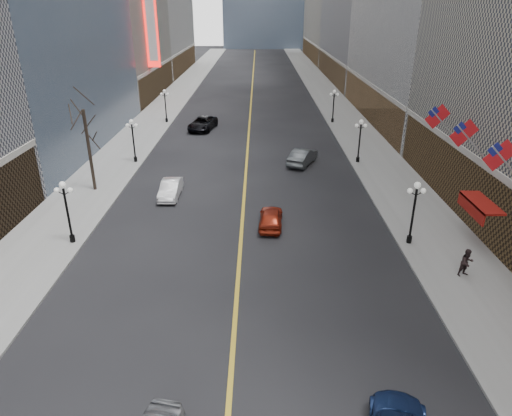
{
  "coord_description": "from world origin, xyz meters",
  "views": [
    {
      "loc": [
        1.21,
        1.76,
        15.36
      ],
      "look_at": [
        1.13,
        19.58,
        7.42
      ],
      "focal_mm": 32.0,
      "sensor_mm": 36.0,
      "label": 1
    }
  ],
  "objects_px": {
    "streetlamp_east_1": "(414,207)",
    "streetlamp_east_3": "(334,103)",
    "streetlamp_west_1": "(66,206)",
    "streetlamp_east_2": "(360,136)",
    "streetlamp_west_2": "(133,136)",
    "car_sb_mid": "(271,217)",
    "streetlamp_west_3": "(165,102)",
    "car_sb_far": "(303,157)",
    "car_nb_mid": "(170,189)",
    "car_nb_far": "(203,123)"
  },
  "relations": [
    {
      "from": "streetlamp_east_2",
      "to": "car_nb_far",
      "type": "relative_size",
      "value": 0.74
    },
    {
      "from": "streetlamp_west_3",
      "to": "car_sb_mid",
      "type": "distance_m",
      "value": 36.07
    },
    {
      "from": "car_sb_far",
      "to": "streetlamp_west_2",
      "type": "bearing_deg",
      "value": 22.43
    },
    {
      "from": "streetlamp_west_2",
      "to": "car_nb_mid",
      "type": "height_order",
      "value": "streetlamp_west_2"
    },
    {
      "from": "streetlamp_east_1",
      "to": "streetlamp_west_2",
      "type": "bearing_deg",
      "value": 142.67
    },
    {
      "from": "streetlamp_east_3",
      "to": "streetlamp_west_3",
      "type": "distance_m",
      "value": 23.6
    },
    {
      "from": "streetlamp_east_1",
      "to": "car_sb_mid",
      "type": "height_order",
      "value": "streetlamp_east_1"
    },
    {
      "from": "streetlamp_west_3",
      "to": "car_sb_mid",
      "type": "xyz_separation_m",
      "value": [
        13.99,
        -33.17,
        -2.17
      ]
    },
    {
      "from": "streetlamp_east_3",
      "to": "streetlamp_west_1",
      "type": "xyz_separation_m",
      "value": [
        -23.6,
        -36.0,
        0.0
      ]
    },
    {
      "from": "streetlamp_east_1",
      "to": "streetlamp_west_1",
      "type": "distance_m",
      "value": 23.6
    },
    {
      "from": "streetlamp_east_2",
      "to": "car_sb_mid",
      "type": "height_order",
      "value": "streetlamp_east_2"
    },
    {
      "from": "car_sb_mid",
      "to": "streetlamp_west_2",
      "type": "bearing_deg",
      "value": -43.64
    },
    {
      "from": "car_sb_far",
      "to": "streetlamp_west_1",
      "type": "bearing_deg",
      "value": 68.58
    },
    {
      "from": "streetlamp_west_1",
      "to": "car_sb_far",
      "type": "bearing_deg",
      "value": 44.84
    },
    {
      "from": "streetlamp_west_1",
      "to": "streetlamp_west_3",
      "type": "height_order",
      "value": "same"
    },
    {
      "from": "streetlamp_west_3",
      "to": "car_nb_mid",
      "type": "bearing_deg",
      "value": -78.85
    },
    {
      "from": "streetlamp_west_2",
      "to": "car_nb_far",
      "type": "xyz_separation_m",
      "value": [
        5.59,
        14.12,
        -2.05
      ]
    },
    {
      "from": "streetlamp_west_2",
      "to": "streetlamp_west_3",
      "type": "bearing_deg",
      "value": 90.0
    },
    {
      "from": "streetlamp_east_2",
      "to": "streetlamp_west_2",
      "type": "bearing_deg",
      "value": 180.0
    },
    {
      "from": "streetlamp_east_2",
      "to": "car_sb_mid",
      "type": "xyz_separation_m",
      "value": [
        -9.61,
        -15.17,
        -2.17
      ]
    },
    {
      "from": "streetlamp_east_1",
      "to": "car_sb_mid",
      "type": "bearing_deg",
      "value": 163.61
    },
    {
      "from": "streetlamp_east_2",
      "to": "streetlamp_west_1",
      "type": "relative_size",
      "value": 1.0
    },
    {
      "from": "streetlamp_west_3",
      "to": "car_nb_far",
      "type": "distance_m",
      "value": 7.1
    },
    {
      "from": "streetlamp_east_3",
      "to": "car_nb_mid",
      "type": "xyz_separation_m",
      "value": [
        -18.2,
        -27.38,
        -2.17
      ]
    },
    {
      "from": "streetlamp_east_3",
      "to": "car_sb_mid",
      "type": "bearing_deg",
      "value": -106.15
    },
    {
      "from": "streetlamp_west_3",
      "to": "car_sb_far",
      "type": "height_order",
      "value": "streetlamp_west_3"
    },
    {
      "from": "streetlamp_east_1",
      "to": "streetlamp_east_3",
      "type": "bearing_deg",
      "value": 90.0
    },
    {
      "from": "streetlamp_west_1",
      "to": "streetlamp_east_1",
      "type": "bearing_deg",
      "value": 0.0
    },
    {
      "from": "car_nb_mid",
      "to": "streetlamp_east_1",
      "type": "bearing_deg",
      "value": -25.18
    },
    {
      "from": "streetlamp_east_1",
      "to": "streetlamp_west_2",
      "type": "distance_m",
      "value": 29.68
    },
    {
      "from": "streetlamp_east_1",
      "to": "streetlamp_east_3",
      "type": "height_order",
      "value": "same"
    },
    {
      "from": "streetlamp_east_2",
      "to": "car_nb_far",
      "type": "distance_m",
      "value": 22.98
    },
    {
      "from": "streetlamp_west_2",
      "to": "car_nb_mid",
      "type": "xyz_separation_m",
      "value": [
        5.4,
        -9.38,
        -2.17
      ]
    },
    {
      "from": "streetlamp_west_3",
      "to": "streetlamp_east_2",
      "type": "bearing_deg",
      "value": -37.33
    },
    {
      "from": "streetlamp_west_2",
      "to": "car_sb_far",
      "type": "height_order",
      "value": "streetlamp_west_2"
    },
    {
      "from": "streetlamp_west_3",
      "to": "streetlamp_east_3",
      "type": "bearing_deg",
      "value": 0.0
    },
    {
      "from": "streetlamp_west_1",
      "to": "streetlamp_west_2",
      "type": "distance_m",
      "value": 18.0
    },
    {
      "from": "streetlamp_east_2",
      "to": "streetlamp_east_3",
      "type": "xyz_separation_m",
      "value": [
        0.0,
        18.0,
        0.0
      ]
    },
    {
      "from": "streetlamp_east_3",
      "to": "car_nb_mid",
      "type": "height_order",
      "value": "streetlamp_east_3"
    },
    {
      "from": "car_nb_mid",
      "to": "car_nb_far",
      "type": "xyz_separation_m",
      "value": [
        0.19,
        23.5,
        0.12
      ]
    },
    {
      "from": "streetlamp_east_3",
      "to": "car_nb_far",
      "type": "xyz_separation_m",
      "value": [
        -18.01,
        -3.88,
        -2.05
      ]
    },
    {
      "from": "streetlamp_west_2",
      "to": "streetlamp_west_1",
      "type": "bearing_deg",
      "value": -90.0
    },
    {
      "from": "streetlamp_east_1",
      "to": "streetlamp_west_3",
      "type": "relative_size",
      "value": 1.0
    },
    {
      "from": "streetlamp_west_2",
      "to": "streetlamp_east_2",
      "type": "bearing_deg",
      "value": 0.0
    },
    {
      "from": "streetlamp_west_2",
      "to": "car_sb_far",
      "type": "xyz_separation_m",
      "value": [
        17.7,
        -0.4,
        -2.06
      ]
    },
    {
      "from": "streetlamp_east_2",
      "to": "streetlamp_west_3",
      "type": "distance_m",
      "value": 29.68
    },
    {
      "from": "streetlamp_east_3",
      "to": "car_sb_far",
      "type": "height_order",
      "value": "streetlamp_east_3"
    },
    {
      "from": "car_nb_mid",
      "to": "car_sb_far",
      "type": "relative_size",
      "value": 0.88
    },
    {
      "from": "streetlamp_east_1",
      "to": "streetlamp_west_2",
      "type": "height_order",
      "value": "same"
    },
    {
      "from": "car_sb_mid",
      "to": "streetlamp_west_3",
      "type": "bearing_deg",
      "value": -63.45
    }
  ]
}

